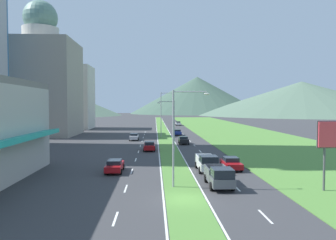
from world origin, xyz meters
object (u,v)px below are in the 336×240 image
car_6 (231,163)px  car_2 (149,146)px  street_lamp_near (178,131)px  street_lamp_far (162,112)px  car_0 (134,137)px  car_7 (177,132)px  car_1 (115,166)px  car_5 (184,140)px  street_lamp_mid (172,122)px  pickup_truck_0 (219,177)px  car_4 (178,123)px  pickup_truck_1 (207,163)px

car_6 → car_2: bearing=-148.8°
street_lamp_near → street_lamp_far: bearing=90.3°
car_0 → car_6: size_ratio=1.03×
car_7 → car_1: bearing=-12.8°
street_lamp_near → car_5: street_lamp_near is taller
street_lamp_mid → car_2: 5.64m
street_lamp_mid → pickup_truck_0: 24.08m
street_lamp_mid → car_6: street_lamp_mid is taller
car_4 → pickup_truck_0: bearing=-1.8°
car_6 → pickup_truck_0: (-3.06, -8.29, 0.24)m
street_lamp_near → car_7: street_lamp_near is taller
car_7 → pickup_truck_1: (0.17, -45.99, 0.24)m
car_1 → car_7: bearing=-12.8°
street_lamp_near → street_lamp_far: 46.95m
car_4 → pickup_truck_0: 93.65m
car_5 → pickup_truck_1: pickup_truck_1 is taller
street_lamp_near → car_4: (6.89, 93.53, -4.46)m
car_0 → street_lamp_far: bearing=-47.6°
car_5 → pickup_truck_1: 26.69m
pickup_truck_1 → car_2: bearing=-158.4°
car_2 → car_5: bearing=-35.2°
car_0 → pickup_truck_1: pickup_truck_1 is taller
car_1 → pickup_truck_1: (10.57, -0.07, 0.24)m
street_lamp_far → car_6: (7.19, -38.73, -5.34)m
street_lamp_near → pickup_truck_0: bearing=-1.0°
street_lamp_mid → street_lamp_far: 23.51m
pickup_truck_1 → pickup_truck_0: bearing=-0.0°
street_lamp_mid → car_0: size_ratio=1.88×
car_5 → pickup_truck_0: 33.96m
car_1 → car_2: 17.70m
street_lamp_far → car_2: (-2.74, -22.37, -5.30)m
street_lamp_near → car_4: street_lamp_near is taller
street_lamp_mid → car_4: street_lamp_mid is taller
street_lamp_far → car_4: 47.43m
car_6 → pickup_truck_1: size_ratio=0.80×
car_6 → car_1: bearing=-86.0°
car_5 → street_lamp_far: bearing=-163.7°
street_lamp_near → car_1: (-6.68, 7.27, -4.50)m
street_lamp_mid → car_5: 11.53m
car_0 → street_lamp_mid: bearing=-157.5°
car_0 → car_1: (-0.11, -33.91, -0.04)m
car_0 → car_1: 33.91m
street_lamp_mid → car_1: (-7.44, -16.22, -4.12)m
street_lamp_near → car_1: street_lamp_near is taller
street_lamp_near → pickup_truck_0: size_ratio=1.67×
street_lamp_mid → car_0: (-7.32, 17.68, -4.08)m
street_lamp_far → car_7: bearing=57.6°
street_lamp_far → car_0: bearing=-137.6°
car_0 → car_2: size_ratio=1.11×
car_2 → street_lamp_mid: bearing=-106.3°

